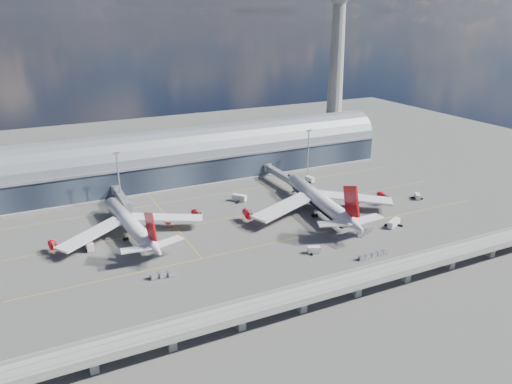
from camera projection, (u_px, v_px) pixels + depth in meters
name	position (u px, v px, depth m)	size (l,w,h in m)	color
ground	(274.00, 231.00, 203.21)	(500.00, 500.00, 0.00)	#474744
taxi_lines	(250.00, 212.00, 221.84)	(200.00, 80.12, 0.01)	gold
terminal	(205.00, 157.00, 265.06)	(200.00, 30.00, 28.00)	#1C222E
control_tower	(336.00, 70.00, 290.88)	(19.00, 19.00, 103.00)	gray
guideway	(358.00, 281.00, 155.05)	(220.00, 8.50, 7.20)	gray
floodlight_mast_left	(119.00, 178.00, 224.11)	(3.00, 0.70, 25.70)	gray
floodlight_mast_right	(308.00, 152.00, 265.70)	(3.00, 0.70, 25.70)	gray
airliner_left	(131.00, 224.00, 195.39)	(61.15, 64.28, 19.58)	white
airliner_right	(320.00, 201.00, 218.01)	(69.16, 72.33, 22.96)	white
jet_bridge_left	(121.00, 197.00, 225.34)	(4.40, 28.00, 7.25)	gray
jet_bridge_right	(279.00, 174.00, 257.17)	(4.40, 32.00, 7.25)	gray
service_truck_0	(89.00, 245.00, 187.16)	(2.98, 7.80, 3.19)	beige
service_truck_1	(314.00, 250.00, 183.81)	(5.04, 3.54, 2.67)	beige
service_truck_2	(394.00, 223.00, 206.59)	(8.20, 5.54, 2.90)	beige
service_truck_3	(417.00, 196.00, 237.08)	(4.49, 5.48, 2.52)	beige
service_truck_4	(310.00, 179.00, 260.20)	(3.42, 5.53, 2.99)	beige
service_truck_5	(239.00, 198.00, 234.01)	(6.28, 6.82, 3.25)	beige
cargo_train_0	(163.00, 275.00, 167.11)	(8.66, 2.84, 1.90)	gray
cargo_train_1	(373.00, 255.00, 181.10)	(13.39, 1.85, 1.78)	gray
cargo_train_2	(365.00, 232.00, 199.79)	(9.72, 5.17, 1.65)	gray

